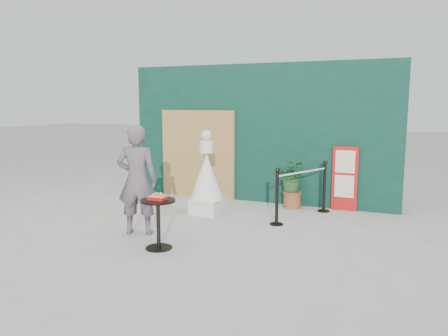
% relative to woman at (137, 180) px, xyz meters
% --- Properties ---
extents(ground, '(60.00, 60.00, 0.00)m').
position_rel_woman_xyz_m(ground, '(1.03, 0.03, -0.91)').
color(ground, '#ADAAA5').
rests_on(ground, ground).
extents(back_wall, '(6.00, 0.30, 3.00)m').
position_rel_woman_xyz_m(back_wall, '(1.03, 3.18, 0.59)').
color(back_wall, '#0A2F24').
rests_on(back_wall, ground).
extents(bamboo_fence, '(1.80, 0.08, 2.00)m').
position_rel_woman_xyz_m(bamboo_fence, '(-0.37, 2.97, 0.09)').
color(bamboo_fence, tan).
rests_on(bamboo_fence, ground).
extents(woman, '(0.78, 0.64, 1.83)m').
position_rel_woman_xyz_m(woman, '(0.00, 0.00, 0.00)').
color(woman, '#63545C').
rests_on(woman, ground).
extents(menu_board, '(0.50, 0.07, 1.30)m').
position_rel_woman_xyz_m(menu_board, '(2.93, 2.98, -0.26)').
color(menu_board, red).
rests_on(menu_board, ground).
extents(statue, '(0.64, 0.64, 1.65)m').
position_rel_woman_xyz_m(statue, '(0.48, 1.65, -0.24)').
color(statue, white).
rests_on(statue, ground).
extents(cafe_table, '(0.52, 0.52, 0.75)m').
position_rel_woman_xyz_m(cafe_table, '(0.72, -0.53, -0.41)').
color(cafe_table, black).
rests_on(cafe_table, ground).
extents(food_basket, '(0.26, 0.19, 0.11)m').
position_rel_woman_xyz_m(food_basket, '(0.72, -0.52, -0.13)').
color(food_basket, red).
rests_on(food_basket, cafe_table).
extents(planter, '(0.59, 0.51, 1.00)m').
position_rel_woman_xyz_m(planter, '(1.91, 2.79, -0.33)').
color(planter, '#975531').
rests_on(planter, ground).
extents(stanchion_barrier, '(0.84, 1.54, 1.03)m').
position_rel_woman_xyz_m(stanchion_barrier, '(2.28, 2.06, -0.42)').
color(stanchion_barrier, black).
rests_on(stanchion_barrier, ground).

